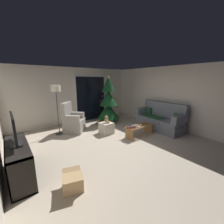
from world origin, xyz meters
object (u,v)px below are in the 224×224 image
cell_phone (131,126)px  media_shelf (17,164)px  book_stack (131,127)px  ottoman (106,128)px  coffee_table (139,129)px  teddy_bear_honey (107,120)px  floor_lamp (56,93)px  remote_white (141,125)px  christmas_tree (108,102)px  teddy_bear_chestnut_by_tree (99,123)px  couch (160,119)px  remote_silver (138,127)px  cardboard_box_open_near_shelf (73,183)px  television (14,130)px  armchair (73,122)px

cell_phone → media_shelf: bearing=171.9°
book_stack → ottoman: (-0.40, 0.89, -0.21)m
coffee_table → teddy_bear_honey: (-0.79, 0.90, 0.27)m
coffee_table → floor_lamp: (-2.23, 1.89, 1.25)m
remote_white → christmas_tree: size_ratio=0.07×
teddy_bear_chestnut_by_tree → couch: bearing=-47.2°
book_stack → teddy_bear_honey: (-0.39, 0.89, 0.11)m
couch → coffee_table: bearing=-179.9°
remote_silver → christmas_tree: (0.21, 2.06, 0.56)m
remote_white → christmas_tree: (-0.04, 1.96, 0.56)m
floor_lamp → media_shelf: bearing=-125.5°
cell_phone → cardboard_box_open_near_shelf: cell_phone is taller
ottoman → teddy_bear_chestnut_by_tree: size_ratio=1.54×
teddy_bear_honey → cardboard_box_open_near_shelf: teddy_bear_honey is taller
couch → coffee_table: 1.21m
television → teddy_bear_honey: size_ratio=2.95×
christmas_tree → media_shelf: (-3.71, -2.08, -0.61)m
cell_phone → teddy_bear_honey: bearing=103.5°
cell_phone → armchair: size_ratio=0.13×
floor_lamp → remote_silver: bearing=-43.5°
remote_silver → remote_white: same height
coffee_table → television: 3.70m
remote_silver → teddy_bear_chestnut_by_tree: 2.02m
book_stack → ottoman: bearing=114.1°
ottoman → teddy_bear_honey: 0.32m
teddy_bear_chestnut_by_tree → remote_silver: bearing=-79.0°
couch → television: size_ratio=2.35×
remote_silver → floor_lamp: floor_lamp is taller
floor_lamp → ottoman: 2.17m
cell_phone → armchair: 2.23m
book_stack → media_shelf: 3.25m
remote_silver → armchair: armchair is taller
remote_silver → cell_phone: (-0.25, 0.12, 0.06)m
cardboard_box_open_near_shelf → remote_silver: bearing=19.1°
remote_silver → media_shelf: bearing=-146.1°
remote_white → cardboard_box_open_near_shelf: (-2.99, -1.06, -0.25)m
remote_silver → ottoman: (-0.65, 1.00, -0.19)m
armchair → couch: bearing=-32.1°
coffee_table → ottoman: 1.21m
christmas_tree → cardboard_box_open_near_shelf: christmas_tree is taller
book_stack → cell_phone: bearing=110.8°
armchair → cardboard_box_open_near_shelf: 3.11m
teddy_bear_chestnut_by_tree → cardboard_box_open_near_shelf: bearing=-129.0°
couch → cell_phone: 1.61m
remote_silver → christmas_tree: size_ratio=0.07×
armchair → cardboard_box_open_near_shelf: (-1.17, -2.87, -0.26)m
teddy_bear_honey → floor_lamp: bearing=145.6°
floor_lamp → teddy_bear_honey: floor_lamp is taller
cell_phone → media_shelf: (-3.24, -0.14, -0.11)m
book_stack → media_shelf: bearing=-177.9°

